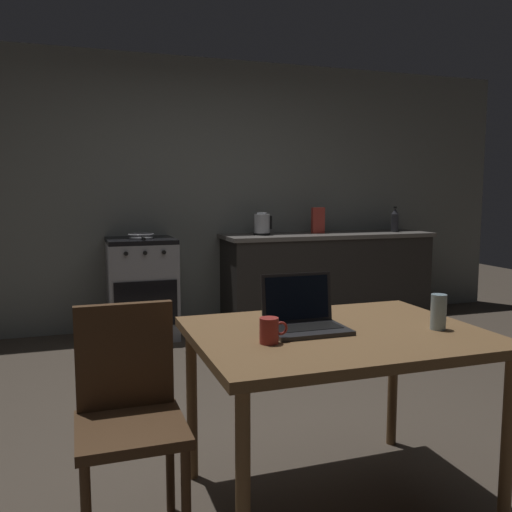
{
  "coord_description": "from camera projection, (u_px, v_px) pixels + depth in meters",
  "views": [
    {
      "loc": [
        -1.11,
        -2.8,
        1.33
      ],
      "look_at": [
        0.09,
        0.78,
        0.88
      ],
      "focal_mm": 38.17,
      "sensor_mm": 36.0,
      "label": 1
    }
  ],
  "objects": [
    {
      "name": "electric_kettle",
      "position": [
        262.0,
        224.0,
        5.28
      ],
      "size": [
        0.18,
        0.16,
        0.22
      ],
      "color": "black",
      "rests_on": "kitchen_counter"
    },
    {
      "name": "back_wall",
      "position": [
        220.0,
        194.0,
        5.47
      ],
      "size": [
        6.4,
        0.1,
        2.61
      ],
      "primitive_type": "cube",
      "color": "slate",
      "rests_on": "ground_plane"
    },
    {
      "name": "frying_pan",
      "position": [
        141.0,
        236.0,
        4.89
      ],
      "size": [
        0.23,
        0.41,
        0.05
      ],
      "color": "gray",
      "rests_on": "stove_oven"
    },
    {
      "name": "ground_plane",
      "position": [
        284.0,
        423.0,
        3.14
      ],
      "size": [
        12.0,
        12.0,
        0.0
      ],
      "primitive_type": "plane",
      "color": "#473D33"
    },
    {
      "name": "kitchen_counter",
      "position": [
        327.0,
        277.0,
        5.57
      ],
      "size": [
        2.16,
        0.64,
        0.91
      ],
      "color": "#282623",
      "rests_on": "ground_plane"
    },
    {
      "name": "dining_table",
      "position": [
        337.0,
        348.0,
        2.27
      ],
      "size": [
        1.19,
        0.92,
        0.76
      ],
      "color": "brown",
      "rests_on": "ground_plane"
    },
    {
      "name": "laptop",
      "position": [
        304.0,
        319.0,
        2.26
      ],
      "size": [
        0.32,
        0.25,
        0.23
      ],
      "rotation": [
        0.0,
        0.0,
        -0.12
      ],
      "color": "#232326",
      "rests_on": "dining_table"
    },
    {
      "name": "bottle",
      "position": [
        395.0,
        220.0,
        5.69
      ],
      "size": [
        0.08,
        0.08,
        0.27
      ],
      "color": "#2D2D33",
      "rests_on": "kitchen_counter"
    },
    {
      "name": "drinking_glass",
      "position": [
        438.0,
        312.0,
        2.27
      ],
      "size": [
        0.06,
        0.06,
        0.15
      ],
      "color": "#99B7C6",
      "rests_on": "dining_table"
    },
    {
      "name": "stove_oven",
      "position": [
        142.0,
        288.0,
        4.97
      ],
      "size": [
        0.6,
        0.62,
        0.91
      ],
      "color": "gray",
      "rests_on": "ground_plane"
    },
    {
      "name": "chair",
      "position": [
        129.0,
        406.0,
        2.08
      ],
      "size": [
        0.4,
        0.4,
        0.89
      ],
      "rotation": [
        0.0,
        0.0,
        0.17
      ],
      "color": "#4C331E",
      "rests_on": "ground_plane"
    },
    {
      "name": "cereal_box",
      "position": [
        318.0,
        220.0,
        5.48
      ],
      "size": [
        0.13,
        0.05,
        0.26
      ],
      "color": "#B2382D",
      "rests_on": "kitchen_counter"
    },
    {
      "name": "coffee_mug",
      "position": [
        270.0,
        331.0,
        2.06
      ],
      "size": [
        0.11,
        0.07,
        0.1
      ],
      "color": "#9E2D28",
      "rests_on": "dining_table"
    }
  ]
}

